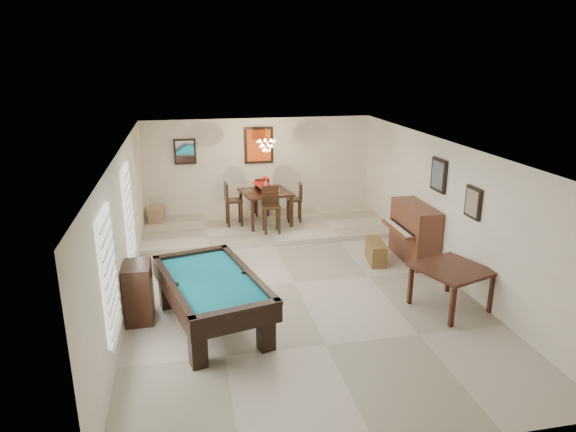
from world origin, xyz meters
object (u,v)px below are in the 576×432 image
object	(u,v)px
upright_piano	(408,233)
dining_chair_south	(271,210)
square_table	(450,288)
corner_bench	(157,214)
pool_table	(212,303)
dining_table	(266,205)
dining_chair_west	(234,204)
dining_chair_north	(261,196)
piano_bench	(376,252)
apothecary_chest	(139,292)
flower_vase	(265,181)
chandelier	(266,141)
dining_chair_east	(294,202)

from	to	relation	value
upright_piano	dining_chair_south	world-z (taller)	dining_chair_south
square_table	upright_piano	bearing A→B (deg)	85.10
square_table	corner_bench	bearing A→B (deg)	132.59
pool_table	dining_table	xyz separation A→B (m)	(1.61, 4.70, 0.18)
dining_chair_south	dining_chair_west	world-z (taller)	dining_chair_south
dining_chair_north	corner_bench	size ratio (longest dim) A/B	2.24
upright_piano	piano_bench	distance (m)	0.79
apothecary_chest	dining_chair_north	world-z (taller)	dining_chair_north
flower_vase	dining_chair_north	distance (m)	0.92
pool_table	piano_bench	bearing A→B (deg)	16.16
square_table	dining_chair_south	bearing A→B (deg)	119.85
dining_chair_south	chandelier	distance (m)	1.63
upright_piano	dining_chair_east	distance (m)	3.30
dining_table	dining_chair_east	xyz separation A→B (m)	(0.73, 0.04, 0.02)
apothecary_chest	upright_piano	bearing A→B (deg)	16.08
upright_piano	dining_chair_west	bearing A→B (deg)	141.35
corner_bench	dining_chair_south	bearing A→B (deg)	-27.15
apothecary_chest	chandelier	bearing A→B (deg)	55.85
upright_piano	chandelier	distance (m)	3.96
flower_vase	chandelier	size ratio (longest dim) A/B	0.45
piano_bench	dining_chair_north	bearing A→B (deg)	119.34
flower_vase	dining_chair_east	distance (m)	0.94
upright_piano	dining_table	xyz separation A→B (m)	(-2.59, 2.69, -0.01)
square_table	dining_chair_west	bearing A→B (deg)	123.20
square_table	chandelier	world-z (taller)	chandelier
pool_table	dining_chair_north	size ratio (longest dim) A/B	2.41
flower_vase	dining_chair_north	xyz separation A→B (m)	(-0.01, 0.72, -0.57)
apothecary_chest	dining_chair_north	xyz separation A→B (m)	(2.75, 4.95, 0.14)
upright_piano	dining_table	size ratio (longest dim) A/B	1.26
upright_piano	pool_table	bearing A→B (deg)	-154.40
square_table	apothecary_chest	bearing A→B (deg)	172.98
dining_table	pool_table	bearing A→B (deg)	-108.88
dining_chair_east	corner_bench	distance (m)	3.48
dining_chair_east	pool_table	bearing A→B (deg)	-21.07
dining_chair_west	corner_bench	distance (m)	2.04
dining_table	dining_chair_west	xyz separation A→B (m)	(-0.79, 0.01, 0.07)
dining_chair_south	corner_bench	bearing A→B (deg)	153.19
square_table	flower_vase	world-z (taller)	flower_vase
upright_piano	dining_chair_south	bearing A→B (deg)	142.46
piano_bench	dining_table	xyz separation A→B (m)	(-1.90, 2.67, 0.37)
dining_chair_north	corner_bench	bearing A→B (deg)	-1.54
flower_vase	dining_chair_east	bearing A→B (deg)	3.02
dining_chair_south	corner_bench	distance (m)	3.06
dining_table	chandelier	world-z (taller)	chandelier
dining_chair_south	chandelier	world-z (taller)	chandelier
pool_table	dining_chair_east	distance (m)	5.28
square_table	piano_bench	world-z (taller)	square_table
dining_chair_west	pool_table	bearing A→B (deg)	166.19
upright_piano	chandelier	xyz separation A→B (m)	(-2.58, 2.54, 1.60)
upright_piano	apothecary_chest	bearing A→B (deg)	-163.92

